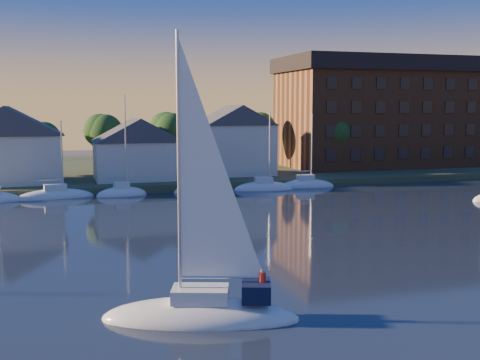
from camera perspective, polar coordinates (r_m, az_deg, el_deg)
name	(u,v)px	position (r m, az deg, el deg)	size (l,w,h in m)	color
ground	(439,338)	(29.79, 18.31, -14.00)	(260.00, 260.00, 0.00)	black
shoreline_land	(160,172)	(99.44, -7.59, 0.80)	(160.00, 50.00, 2.00)	#343F25
wooden_dock	(191,190)	(77.02, -4.71, -0.93)	(120.00, 3.00, 1.00)	brown
clubhouse_west	(8,144)	(80.82, -21.15, 3.23)	(13.65, 9.45, 9.64)	silver
clubhouse_centre	(137,148)	(80.37, -9.71, 3.00)	(11.55, 8.40, 8.08)	silver
clubhouse_east	(235,139)	(85.22, -0.51, 3.90)	(10.50, 8.40, 9.80)	silver
condo_block	(377,112)	(100.98, 12.85, 6.35)	(31.00, 17.00, 17.40)	brown
tree_line	(187,130)	(87.54, -5.04, 4.73)	(93.40, 5.40, 8.90)	#382819
moored_fleet	(96,196)	(72.39, -13.50, -1.52)	(63.50, 2.40, 12.05)	silver
hero_sailboat	(203,308)	(30.39, -3.49, -11.98)	(10.35, 6.08, 15.18)	silver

